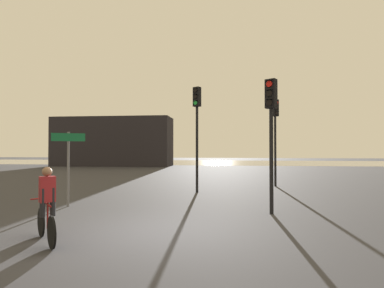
{
  "coord_description": "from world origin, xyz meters",
  "views": [
    {
      "loc": [
        1.84,
        -6.97,
        2.0
      ],
      "look_at": [
        0.5,
        5.0,
        2.2
      ],
      "focal_mm": 28.0,
      "sensor_mm": 36.0,
      "label": 1
    }
  ],
  "objects": [
    {
      "name": "traffic_light_center",
      "position": [
        0.53,
        6.76,
        3.36
      ],
      "size": [
        0.4,
        0.42,
        4.86
      ],
      "rotation": [
        0.0,
        0.0,
        2.64
      ],
      "color": "black",
      "rests_on": "ground"
    },
    {
      "name": "traffic_light_far_right",
      "position": [
        4.51,
        9.47,
        3.23
      ],
      "size": [
        0.39,
        0.42,
        4.66
      ],
      "rotation": [
        0.0,
        0.0,
        3.63
      ],
      "color": "black",
      "rests_on": "ground"
    },
    {
      "name": "cyclist",
      "position": [
        -1.94,
        -0.99,
        0.82
      ],
      "size": [
        1.2,
        1.27,
        1.62
      ],
      "rotation": [
        0.0,
        0.0,
        0.76
      ],
      "color": "black",
      "rests_on": "ground"
    },
    {
      "name": "water_strip",
      "position": [
        0.0,
        37.14,
        0.0
      ],
      "size": [
        80.0,
        16.0,
        0.01
      ],
      "primitive_type": "cube",
      "color": "gray",
      "rests_on": "ground"
    },
    {
      "name": "ground_plane",
      "position": [
        0.0,
        0.0,
        0.0
      ],
      "size": [
        120.0,
        120.0,
        0.0
      ],
      "primitive_type": "plane",
      "color": "#333338"
    },
    {
      "name": "traffic_light_near_right",
      "position": [
        3.25,
        2.48,
        2.9
      ],
      "size": [
        0.4,
        0.42,
        4.16
      ],
      "rotation": [
        0.0,
        0.0,
        2.57
      ],
      "color": "black",
      "rests_on": "ground"
    },
    {
      "name": "distant_building",
      "position": [
        -11.38,
        27.14,
        2.85
      ],
      "size": [
        13.79,
        4.0,
        5.7
      ],
      "primitive_type": "cube",
      "color": "black",
      "rests_on": "ground"
    },
    {
      "name": "direction_sign_post",
      "position": [
        -3.61,
        2.91,
        1.7
      ],
      "size": [
        0.98,
        0.55,
        2.6
      ],
      "rotation": [
        0.0,
        0.0,
        3.64
      ],
      "color": "slate",
      "rests_on": "ground"
    }
  ]
}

